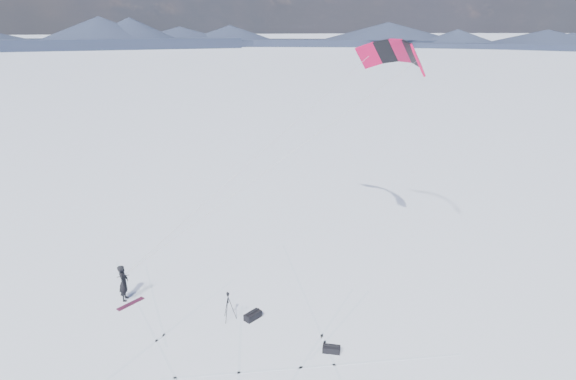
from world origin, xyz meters
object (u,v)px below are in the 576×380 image
object	(u,v)px
snowkiter	(126,299)
tripod	(228,302)
snowboard	(131,304)
gear_bag_a	(253,316)
gear_bag_b	(331,349)

from	to	relation	value
snowkiter	tripod	size ratio (longest dim) A/B	1.35
snowboard	gear_bag_a	world-z (taller)	gear_bag_a
snowboard	tripod	xyz separation A→B (m)	(4.19, -2.64, 0.85)
tripod	snowkiter	bearing A→B (deg)	151.02
gear_bag_b	tripod	bearing A→B (deg)	162.62
tripod	gear_bag_b	world-z (taller)	tripod
snowboard	snowkiter	bearing A→B (deg)	80.49
snowkiter	gear_bag_a	size ratio (longest dim) A/B	2.03
snowkiter	gear_bag_b	world-z (taller)	snowkiter
snowboard	gear_bag_b	world-z (taller)	gear_bag_b
snowboard	gear_bag_a	bearing A→B (deg)	-62.99
snowboard	gear_bag_a	xyz separation A→B (m)	(5.23, -2.92, 0.14)
snowkiter	gear_bag_b	size ratio (longest dim) A/B	2.31
snowkiter	gear_bag_a	xyz separation A→B (m)	(5.45, -3.42, 0.16)
gear_bag_a	gear_bag_b	xyz separation A→B (m)	(2.46, -3.23, -0.02)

